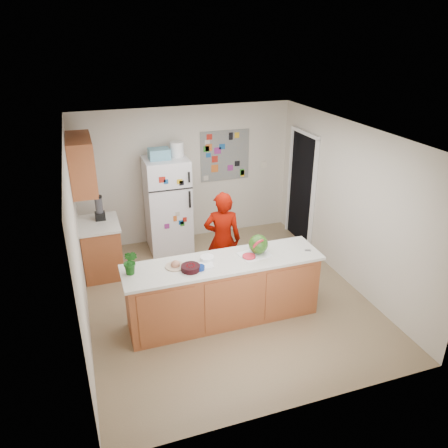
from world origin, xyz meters
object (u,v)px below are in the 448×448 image
object	(u,v)px
refrigerator	(168,205)
cherry_bowl	(191,268)
watermelon	(258,244)
person	(223,240)

from	to	relation	value
refrigerator	cherry_bowl	distance (m)	2.49
refrigerator	watermelon	bearing A→B (deg)	-71.89
refrigerator	cherry_bowl	bearing A→B (deg)	-95.20
refrigerator	watermelon	size ratio (longest dim) A/B	6.42
watermelon	refrigerator	bearing A→B (deg)	108.11
refrigerator	person	bearing A→B (deg)	-70.81
person	watermelon	xyz separation A→B (m)	(0.24, -0.82, 0.29)
refrigerator	watermelon	world-z (taller)	refrigerator
refrigerator	person	size ratio (longest dim) A/B	1.09
person	cherry_bowl	bearing A→B (deg)	68.24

